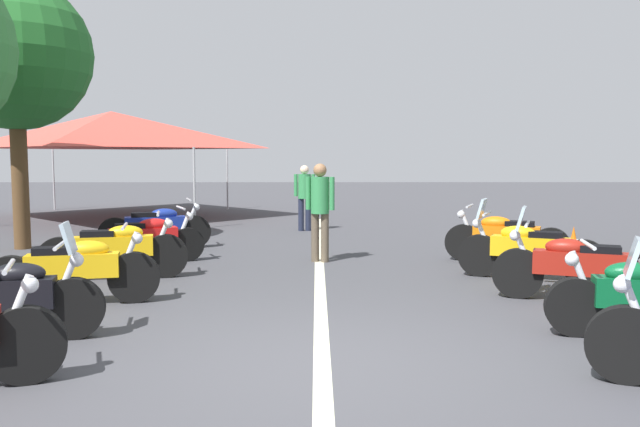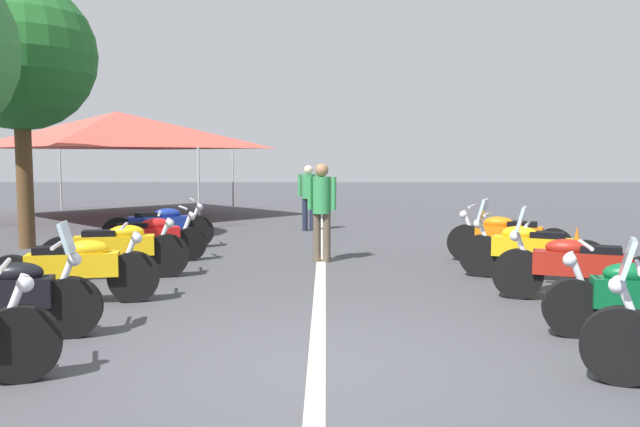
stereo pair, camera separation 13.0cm
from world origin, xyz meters
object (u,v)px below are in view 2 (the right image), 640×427
(traffic_cone_0, at_px, (577,245))
(roadside_tree_0, at_px, (20,56))
(motorcycle_left_row_5, at_px, (159,226))
(bystander_3, at_px, (322,204))
(motorcycle_right_row_3, at_px, (529,249))
(event_tent, at_px, (117,130))
(motorcycle_left_row_1, at_px, (2,296))
(motorcycle_left_row_3, at_px, (116,249))
(motorcycle_right_row_4, at_px, (507,237))
(motorcycle_left_row_2, at_px, (75,268))
(motorcycle_right_row_2, at_px, (579,267))
(bystander_1, at_px, (309,193))
(motorcycle_left_row_4, at_px, (147,238))

(traffic_cone_0, relative_size, roadside_tree_0, 0.11)
(motorcycle_left_row_5, height_order, bystander_3, bystander_3)
(motorcycle_right_row_3, bearing_deg, event_tent, -22.10)
(motorcycle_right_row_3, distance_m, bystander_3, 3.60)
(motorcycle_left_row_1, distance_m, motorcycle_left_row_3, 3.30)
(motorcycle_left_row_3, height_order, motorcycle_right_row_4, motorcycle_left_row_3)
(motorcycle_right_row_4, xyz_separation_m, roadside_tree_0, (1.77, 9.27, 3.39))
(motorcycle_left_row_2, bearing_deg, motorcycle_right_row_2, -11.20)
(bystander_1, bearing_deg, motorcycle_left_row_3, 149.19)
(motorcycle_right_row_4, bearing_deg, motorcycle_left_row_3, 35.75)
(roadside_tree_0, distance_m, event_tent, 6.58)
(motorcycle_left_row_5, distance_m, motorcycle_right_row_3, 7.18)
(motorcycle_right_row_2, height_order, traffic_cone_0, motorcycle_right_row_2)
(motorcycle_left_row_1, relative_size, motorcycle_right_row_3, 0.98)
(motorcycle_right_row_2, relative_size, bystander_1, 1.28)
(motorcycle_left_row_4, bearing_deg, motorcycle_left_row_2, -114.87)
(motorcycle_left_row_2, xyz_separation_m, bystander_1, (8.03, -2.74, 0.50))
(motorcycle_left_row_3, relative_size, bystander_1, 1.33)
(motorcycle_right_row_4, bearing_deg, motorcycle_left_row_1, 59.17)
(bystander_1, xyz_separation_m, bystander_3, (-4.72, -0.36, 0.07))
(motorcycle_left_row_5, xyz_separation_m, bystander_1, (3.19, -2.92, 0.49))
(motorcycle_right_row_4, bearing_deg, bystander_3, 20.29)
(bystander_3, bearing_deg, motorcycle_left_row_2, -25.54)
(motorcycle_left_row_5, xyz_separation_m, motorcycle_right_row_3, (-3.21, -6.42, 0.01))
(motorcycle_left_row_1, bearing_deg, roadside_tree_0, 101.20)
(traffic_cone_0, bearing_deg, motorcycle_right_row_3, 142.07)
(motorcycle_left_row_2, height_order, traffic_cone_0, motorcycle_left_row_2)
(motorcycle_left_row_1, relative_size, motorcycle_left_row_4, 1.00)
(roadside_tree_0, bearing_deg, motorcycle_left_row_4, -122.04)
(motorcycle_left_row_5, relative_size, bystander_3, 1.24)
(motorcycle_left_row_3, bearing_deg, bystander_1, 53.68)
(motorcycle_right_row_4, distance_m, bystander_1, 6.07)
(motorcycle_left_row_4, relative_size, motorcycle_right_row_4, 0.98)
(motorcycle_left_row_1, relative_size, motorcycle_left_row_5, 0.93)
(motorcycle_left_row_2, distance_m, motorcycle_right_row_4, 7.10)
(motorcycle_right_row_2, relative_size, bystander_3, 1.20)
(motorcycle_left_row_1, bearing_deg, motorcycle_right_row_2, 2.97)
(motorcycle_left_row_2, bearing_deg, traffic_cone_0, 12.08)
(motorcycle_left_row_3, bearing_deg, event_tent, 94.78)
(motorcycle_left_row_2, bearing_deg, motorcycle_left_row_1, -106.05)
(motorcycle_left_row_4, height_order, motorcycle_right_row_3, motorcycle_right_row_3)
(traffic_cone_0, bearing_deg, motorcycle_left_row_4, 92.81)
(motorcycle_right_row_3, xyz_separation_m, bystander_1, (6.40, 3.50, 0.49))
(motorcycle_left_row_5, bearing_deg, roadside_tree_0, 160.44)
(bystander_3, bearing_deg, motorcycle_left_row_1, -15.46)
(motorcycle_left_row_2, height_order, motorcycle_right_row_2, motorcycle_right_row_2)
(motorcycle_right_row_2, bearing_deg, motorcycle_right_row_4, -67.99)
(motorcycle_right_row_4, distance_m, roadside_tree_0, 10.03)
(motorcycle_left_row_1, xyz_separation_m, motorcycle_left_row_5, (6.46, 0.08, 0.00))
(motorcycle_right_row_4, bearing_deg, roadside_tree_0, 11.72)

